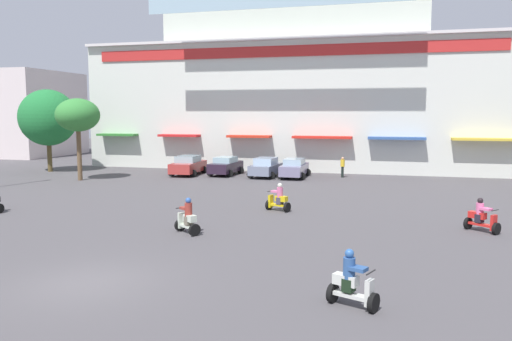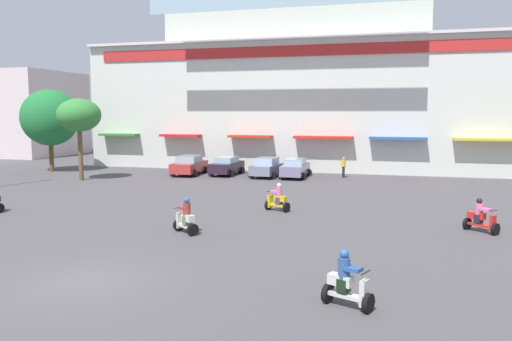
# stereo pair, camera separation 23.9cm
# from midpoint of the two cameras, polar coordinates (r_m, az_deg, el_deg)

# --- Properties ---
(ground_plane) EXTENTS (128.00, 128.00, 0.00)m
(ground_plane) POSITION_cam_midpoint_polar(r_m,az_deg,el_deg) (27.93, -4.00, -4.09)
(ground_plane) COLOR #4A474A
(colonial_building) EXTENTS (38.09, 16.04, 22.32)m
(colonial_building) POSITION_cam_midpoint_polar(r_m,az_deg,el_deg) (49.82, 4.56, 11.66)
(colonial_building) COLOR silver
(colonial_building) RESTS_ON ground
(flank_building_left) EXTENTS (9.86, 11.40, 10.00)m
(flank_building_left) POSITION_cam_midpoint_polar(r_m,az_deg,el_deg) (67.59, -24.70, 5.82)
(flank_building_left) COLOR silver
(flank_building_left) RESTS_ON ground
(plaza_tree_0) EXTENTS (3.21, 3.40, 6.22)m
(plaza_tree_0) POSITION_cam_midpoint_polar(r_m,az_deg,el_deg) (40.64, -19.63, 5.85)
(plaza_tree_0) COLOR brown
(plaza_tree_0) RESTS_ON ground
(plaza_tree_2) EXTENTS (5.15, 4.43, 7.16)m
(plaza_tree_2) POSITION_cam_midpoint_polar(r_m,az_deg,el_deg) (47.69, -22.57, 5.52)
(plaza_tree_2) COLOR brown
(plaza_tree_2) RESTS_ON ground
(parked_car_0) EXTENTS (2.54, 4.42, 1.60)m
(parked_car_0) POSITION_cam_midpoint_polar(r_m,az_deg,el_deg) (42.35, -7.82, 0.59)
(parked_car_0) COLOR #AB3431
(parked_car_0) RESTS_ON ground
(parked_car_1) EXTENTS (2.48, 4.04, 1.51)m
(parked_car_1) POSITION_cam_midpoint_polar(r_m,az_deg,el_deg) (41.90, -3.61, 0.53)
(parked_car_1) COLOR #291B2C
(parked_car_1) RESTS_ON ground
(parked_car_2) EXTENTS (2.53, 3.96, 1.56)m
(parked_car_2) POSITION_cam_midpoint_polar(r_m,az_deg,el_deg) (40.54, 0.94, 0.36)
(parked_car_2) COLOR slate
(parked_car_2) RESTS_ON ground
(parked_car_3) EXTENTS (2.28, 4.20, 1.52)m
(parked_car_3) POSITION_cam_midpoint_polar(r_m,az_deg,el_deg) (40.24, 4.17, 0.29)
(parked_car_3) COLOR slate
(parked_car_3) RESTS_ON ground
(scooter_rider_1) EXTENTS (1.37, 1.21, 1.57)m
(scooter_rider_1) POSITION_cam_midpoint_polar(r_m,az_deg,el_deg) (21.85, -8.06, -5.41)
(scooter_rider_1) COLOR black
(scooter_rider_1) RESTS_ON ground
(scooter_rider_2) EXTENTS (1.44, 1.33, 1.49)m
(scooter_rider_2) POSITION_cam_midpoint_polar(r_m,az_deg,el_deg) (23.99, 23.85, -4.90)
(scooter_rider_2) COLOR black
(scooter_rider_2) RESTS_ON ground
(scooter_rider_3) EXTENTS (1.43, 0.99, 1.57)m
(scooter_rider_3) POSITION_cam_midpoint_polar(r_m,az_deg,el_deg) (13.90, 10.30, -12.43)
(scooter_rider_3) COLOR black
(scooter_rider_3) RESTS_ON ground
(scooter_rider_4) EXTENTS (1.40, 0.97, 1.50)m
(scooter_rider_4) POSITION_cam_midpoint_polar(r_m,az_deg,el_deg) (26.55, 2.28, -3.29)
(scooter_rider_4) COLOR black
(scooter_rider_4) RESTS_ON ground
(pedestrian_0) EXTENTS (0.45, 0.45, 1.64)m
(pedestrian_0) POSITION_cam_midpoint_polar(r_m,az_deg,el_deg) (40.80, 9.57, 0.53)
(pedestrian_0) COLOR black
(pedestrian_0) RESTS_ON ground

